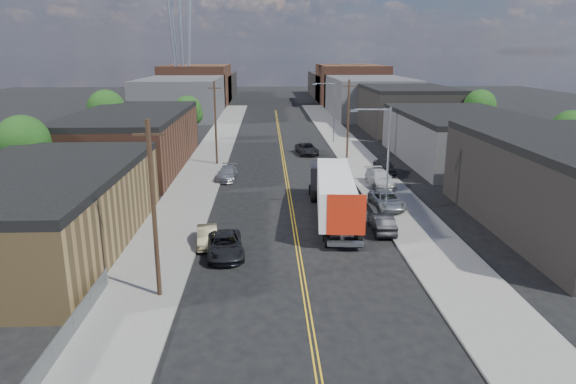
{
  "coord_description": "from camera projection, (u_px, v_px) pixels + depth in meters",
  "views": [
    {
      "loc": [
        -2.09,
        -16.54,
        13.32
      ],
      "look_at": [
        -0.45,
        22.92,
        2.5
      ],
      "focal_mm": 32.0,
      "sensor_mm": 36.0,
      "label": 1
    }
  ],
  "objects": [
    {
      "name": "skyline_right_b",
      "position": [
        350.0,
        85.0,
        134.65
      ],
      "size": [
        16.0,
        26.0,
        10.0
      ],
      "primitive_type": "cube",
      "color": "#4D2B1F",
      "rests_on": "ground"
    },
    {
      "name": "chainlink_fence",
      "position": [
        53.0,
        353.0,
        22.28
      ],
      "size": [
        0.05,
        16.0,
        1.22
      ],
      "color": "slate",
      "rests_on": "ground"
    },
    {
      "name": "car_left_c",
      "position": [
        225.0,
        245.0,
        34.57
      ],
      "size": [
        3.02,
        5.45,
        1.44
      ],
      "primitive_type": "imported",
      "rotation": [
        0.0,
        0.0,
        0.13
      ],
      "color": "black",
      "rests_on": "ground"
    },
    {
      "name": "skyline_right_a",
      "position": [
        369.0,
        96.0,
        110.83
      ],
      "size": [
        16.0,
        30.0,
        8.0
      ],
      "primitive_type": "cube",
      "color": "#353537",
      "rests_on": "ground"
    },
    {
      "name": "car_ahead_truck",
      "position": [
        307.0,
        149.0,
        68.74
      ],
      "size": [
        3.15,
        5.59,
        1.47
      ],
      "primitive_type": "imported",
      "rotation": [
        0.0,
        0.0,
        0.14
      ],
      "color": "black",
      "rests_on": "ground"
    },
    {
      "name": "semi_truck",
      "position": [
        332.0,
        190.0,
        42.19
      ],
      "size": [
        3.68,
        15.72,
        4.07
      ],
      "rotation": [
        0.0,
        0.0,
        -0.09
      ],
      "color": "silver",
      "rests_on": "ground"
    },
    {
      "name": "ground",
      "position": [
        281.0,
        143.0,
        77.36
      ],
      "size": [
        260.0,
        260.0,
        0.0
      ],
      "primitive_type": "plane",
      "color": "black",
      "rests_on": "ground"
    },
    {
      "name": "skyline_left_b",
      "position": [
        197.0,
        85.0,
        133.05
      ],
      "size": [
        16.0,
        26.0,
        10.0
      ],
      "primitive_type": "cube",
      "color": "#4D2B1F",
      "rests_on": "ground"
    },
    {
      "name": "warehouse_tan",
      "position": [
        37.0,
        209.0,
        35.42
      ],
      "size": [
        12.0,
        22.0,
        5.6
      ],
      "color": "brown",
      "rests_on": "ground"
    },
    {
      "name": "streetlight_near",
      "position": [
        384.0,
        151.0,
        42.53
      ],
      "size": [
        3.39,
        0.25,
        9.0
      ],
      "color": "gray",
      "rests_on": "ground"
    },
    {
      "name": "skyline_right_c",
      "position": [
        340.0,
        85.0,
        154.32
      ],
      "size": [
        16.0,
        40.0,
        7.0
      ],
      "primitive_type": "cube",
      "color": "black",
      "rests_on": "ground"
    },
    {
      "name": "car_right_oncoming",
      "position": [
        382.0,
        223.0,
        39.07
      ],
      "size": [
        1.61,
        4.41,
        1.44
      ],
      "primitive_type": "imported",
      "rotation": [
        0.0,
        0.0,
        3.12
      ],
      "color": "black",
      "rests_on": "ground"
    },
    {
      "name": "sidewalk_right",
      "position": [
        361.0,
        163.0,
        63.26
      ],
      "size": [
        5.0,
        140.0,
        0.15
      ],
      "primitive_type": "cube",
      "color": "slate",
      "rests_on": "ground"
    },
    {
      "name": "tree_right_far",
      "position": [
        480.0,
        108.0,
        77.19
      ],
      "size": [
        4.85,
        4.76,
        7.91
      ],
      "color": "black",
      "rests_on": "ground"
    },
    {
      "name": "utility_pole_right",
      "position": [
        348.0,
        119.0,
        64.76
      ],
      "size": [
        1.6,
        0.26,
        10.0
      ],
      "color": "black",
      "rests_on": "ground"
    },
    {
      "name": "industrial_right_b",
      "position": [
        460.0,
        137.0,
        63.94
      ],
      "size": [
        14.0,
        24.0,
        6.1
      ],
      "color": "#353537",
      "rests_on": "ground"
    },
    {
      "name": "tree_right_near",
      "position": [
        571.0,
        135.0,
        54.15
      ],
      "size": [
        4.6,
        4.48,
        7.44
      ],
      "color": "black",
      "rests_on": "ground"
    },
    {
      "name": "car_right_lot_c",
      "position": [
        384.0,
        167.0,
        57.22
      ],
      "size": [
        1.99,
        4.65,
        1.56
      ],
      "primitive_type": "imported",
      "rotation": [
        0.0,
        0.0,
        0.03
      ],
      "color": "black",
      "rests_on": "sidewalk_right"
    },
    {
      "name": "sidewalk_left",
      "position": [
        206.0,
        164.0,
        62.5
      ],
      "size": [
        5.0,
        140.0,
        0.15
      ],
      "primitive_type": "cube",
      "color": "slate",
      "rests_on": "ground"
    },
    {
      "name": "warehouse_brown",
      "position": [
        132.0,
        140.0,
        60.34
      ],
      "size": [
        12.0,
        26.0,
        6.6
      ],
      "color": "#4D2B1F",
      "rests_on": "ground"
    },
    {
      "name": "utility_pole_left_far",
      "position": [
        216.0,
        123.0,
        61.21
      ],
      "size": [
        1.6,
        0.26,
        10.0
      ],
      "color": "black",
      "rests_on": "ground"
    },
    {
      "name": "skyline_left_a",
      "position": [
        182.0,
        97.0,
        109.22
      ],
      "size": [
        16.0,
        30.0,
        8.0
      ],
      "primitive_type": "cube",
      "color": "#353537",
      "rests_on": "ground"
    },
    {
      "name": "industrial_right_c",
      "position": [
        406.0,
        109.0,
        88.8
      ],
      "size": [
        14.0,
        22.0,
        7.6
      ],
      "color": "black",
      "rests_on": "ground"
    },
    {
      "name": "skyline_left_c",
      "position": [
        206.0,
        86.0,
        152.72
      ],
      "size": [
        16.0,
        40.0,
        7.0
      ],
      "primitive_type": "cube",
      "color": "black",
      "rests_on": "ground"
    },
    {
      "name": "tree_left_far",
      "position": [
        188.0,
        112.0,
        77.52
      ],
      "size": [
        4.35,
        4.2,
        6.97
      ],
      "color": "black",
      "rests_on": "ground"
    },
    {
      "name": "car_left_d",
      "position": [
        227.0,
        173.0,
        55.08
      ],
      "size": [
        2.32,
        5.01,
        1.42
      ],
      "primitive_type": "imported",
      "rotation": [
        0.0,
        0.0,
        -0.07
      ],
      "color": "#949798",
      "rests_on": "ground"
    },
    {
      "name": "car_right_lot_b",
      "position": [
        380.0,
        178.0,
        51.99
      ],
      "size": [
        2.65,
        5.51,
        1.55
      ],
      "primitive_type": "imported",
      "rotation": [
        0.0,
        0.0,
        0.09
      ],
      "color": "#B2B2B2",
      "rests_on": "sidewalk_right"
    },
    {
      "name": "tree_left_near",
      "position": [
        24.0,
        145.0,
        46.12
      ],
      "size": [
        4.85,
        4.76,
        7.91
      ],
      "color": "black",
      "rests_on": "ground"
    },
    {
      "name": "centerline",
      "position": [
        284.0,
        164.0,
        62.9
      ],
      "size": [
        0.32,
        120.0,
        0.01
      ],
      "primitive_type": "cube",
      "color": "gold",
      "rests_on": "ground"
    },
    {
      "name": "tree_left_mid",
      "position": [
        107.0,
        111.0,
        70.13
      ],
      "size": [
        5.1,
        5.04,
        8.37
      ],
      "color": "black",
      "rests_on": "ground"
    },
    {
      "name": "streetlight_far",
      "position": [
        332.0,
        107.0,
        76.25
      ],
      "size": [
        3.39,
        0.25,
        9.0
      ],
      "color": "gray",
      "rests_on": "ground"
    },
    {
      "name": "car_right_lot_a",
      "position": [
        387.0,
        200.0,
        44.63
      ],
      "size": [
        2.62,
        5.12,
        1.38
      ],
      "primitive_type": "imported",
      "rotation": [
        0.0,
        0.0,
        0.07
      ],
      "color": "#9A9D9F",
      "rests_on": "sidewalk_right"
    },
    {
      "name": "utility_pole_left_near",
      "position": [
        154.0,
        210.0,
        27.49
      ],
      "size": [
        1.6,
        0.26,
        10.0
      ],
      "color": "black",
      "rests_on": "ground"
    },
    {
      "name": "car_left_b",
      "position": [
        207.0,
        236.0,
        36.45
      ],
      "size": [
        1.83,
        4.12,
        1.31
      ],
      "primitive_type": "imported",
      "rotation": [
        0.0,
        0.0,
        0.11
      ],
      "color": "#817954",
      "rests_on": "ground"
    }
  ]
}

